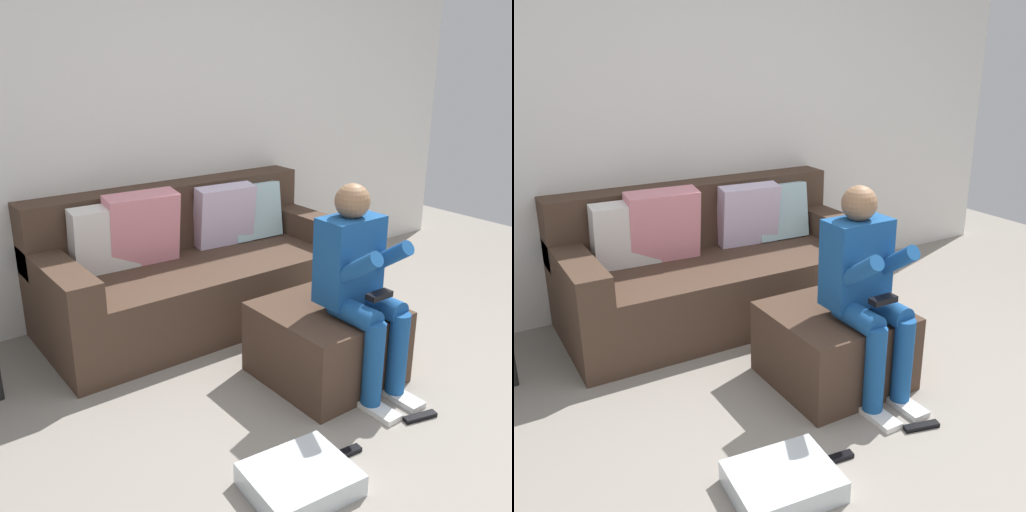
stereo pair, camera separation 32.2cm
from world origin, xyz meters
TOP-DOWN VIEW (x-y plane):
  - ground_plane at (0.00, 0.00)m, footprint 7.28×7.28m
  - wall_back at (0.00, 2.45)m, footprint 5.60×0.10m
  - couch_sectional at (-0.13, 2.01)m, footprint 2.03×0.91m
  - ottoman at (0.06, 0.89)m, footprint 0.67×0.66m
  - person_seated at (0.12, 0.72)m, footprint 0.33×0.56m
  - storage_bin at (-0.64, 0.29)m, footprint 0.46×0.39m
  - remote_near_ottoman at (0.16, 0.31)m, footprint 0.18×0.09m
  - remote_by_storage_bin at (-0.35, 0.33)m, footprint 0.20×0.06m

SIDE VIEW (x-z plane):
  - ground_plane at x=0.00m, z-range 0.00..0.00m
  - remote_near_ottoman at x=0.16m, z-range 0.00..0.02m
  - remote_by_storage_bin at x=-0.35m, z-range 0.00..0.02m
  - storage_bin at x=-0.64m, z-range 0.00..0.10m
  - ottoman at x=0.06m, z-range 0.00..0.42m
  - couch_sectional at x=-0.13m, z-range -0.10..0.80m
  - person_seated at x=0.12m, z-range 0.07..1.17m
  - wall_back at x=0.00m, z-range 0.00..2.54m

